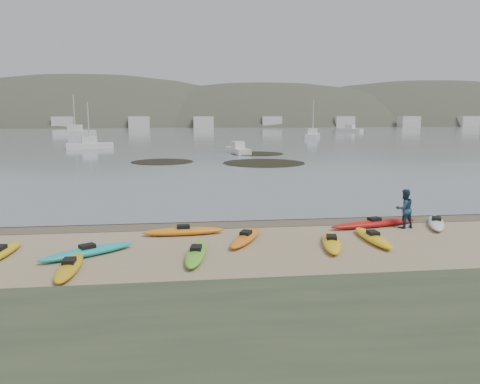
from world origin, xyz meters
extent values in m
plane|color=tan|center=(0.00, 0.00, 0.00)|extent=(600.00, 600.00, 0.00)
plane|color=brown|center=(0.00, -0.30, 0.00)|extent=(60.00, 60.00, 0.00)
plane|color=slate|center=(0.00, 300.00, 0.01)|extent=(1200.00, 1200.00, 0.00)
ellipsoid|color=yellow|center=(3.18, -4.82, 0.17)|extent=(1.46, 3.42, 0.34)
ellipsoid|color=#62CA28|center=(-2.36, -5.69, 0.17)|extent=(1.19, 3.55, 0.34)
ellipsoid|color=red|center=(6.23, -1.88, 0.17)|extent=(4.78, 1.78, 0.34)
ellipsoid|color=gold|center=(-6.72, -6.73, 0.17)|extent=(0.74, 3.21, 0.34)
ellipsoid|color=orange|center=(-0.20, -3.70, 0.17)|extent=(2.10, 3.31, 0.34)
ellipsoid|color=yellow|center=(5.13, -4.36, 0.17)|extent=(0.80, 3.38, 0.34)
ellipsoid|color=#1CABAF|center=(-6.45, -4.98, 0.17)|extent=(3.50, 2.59, 0.34)
ellipsoid|color=orange|center=(-2.82, -2.30, 0.17)|extent=(3.68, 0.90, 0.34)
ellipsoid|color=white|center=(9.22, -2.15, 0.17)|extent=(2.05, 3.22, 0.34)
imported|color=navy|center=(7.53, -2.24, 0.93)|extent=(1.02, 0.87, 1.86)
cylinder|color=black|center=(-5.06, 29.13, 0.03)|extent=(6.81, 6.81, 0.04)
cylinder|color=black|center=(5.83, 26.63, 0.03)|extent=(8.83, 8.83, 0.04)
cylinder|color=black|center=(6.88, 37.87, 0.03)|extent=(6.94, 6.94, 0.04)
cube|color=silver|center=(-16.74, 50.09, 0.47)|extent=(7.03, 3.74, 0.95)
cube|color=silver|center=(4.43, 38.63, 0.43)|extent=(2.85, 6.35, 0.86)
cube|color=silver|center=(24.55, 74.20, 0.54)|extent=(5.06, 7.99, 1.09)
cube|color=silver|center=(-28.47, 94.60, 0.66)|extent=(9.71, 3.78, 1.32)
cube|color=silver|center=(44.25, 105.78, 0.53)|extent=(6.25, 7.26, 1.05)
ellipsoid|color=#384235|center=(-45.00, 195.00, -18.00)|extent=(220.00, 120.00, 80.00)
ellipsoid|color=#384235|center=(35.00, 190.00, -15.30)|extent=(200.00, 110.00, 68.00)
ellipsoid|color=#384235|center=(120.00, 200.00, -17.10)|extent=(230.00, 130.00, 76.00)
cube|color=beige|center=(-42.00, 145.00, 2.00)|extent=(7.00, 5.00, 4.00)
cube|color=beige|center=(-18.00, 145.00, 2.00)|extent=(7.00, 5.00, 4.00)
cube|color=beige|center=(6.00, 145.00, 2.00)|extent=(7.00, 5.00, 4.00)
cube|color=beige|center=(30.00, 145.00, 2.00)|extent=(7.00, 5.00, 4.00)
cube|color=beige|center=(54.00, 145.00, 2.00)|extent=(7.00, 5.00, 4.00)
cube|color=beige|center=(78.00, 145.00, 2.00)|extent=(7.00, 5.00, 4.00)
cube|color=beige|center=(102.00, 145.00, 2.00)|extent=(7.00, 5.00, 4.00)
camera|label=1|loc=(-2.77, -22.68, 5.40)|focal=35.00mm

